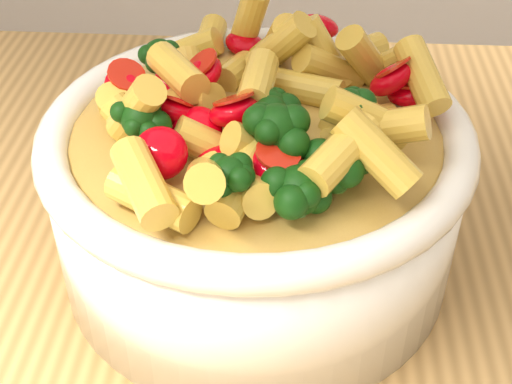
{
  "coord_description": "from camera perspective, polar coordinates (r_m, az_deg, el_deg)",
  "views": [
    {
      "loc": [
        -0.09,
        -0.29,
        1.24
      ],
      "look_at": [
        -0.12,
        0.07,
        0.96
      ],
      "focal_mm": 50.0,
      "sensor_mm": 36.0,
      "label": 1
    }
  ],
  "objects": [
    {
      "name": "serving_bowl",
      "position": [
        0.45,
        0.0,
        0.14
      ],
      "size": [
        0.26,
        0.26,
        0.11
      ],
      "color": "white",
      "rests_on": "table"
    },
    {
      "name": "pasta_salad",
      "position": [
        0.41,
        -0.0,
        7.78
      ],
      "size": [
        0.21,
        0.21,
        0.05
      ],
      "color": "#FABE4F",
      "rests_on": "serving_bowl"
    }
  ]
}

